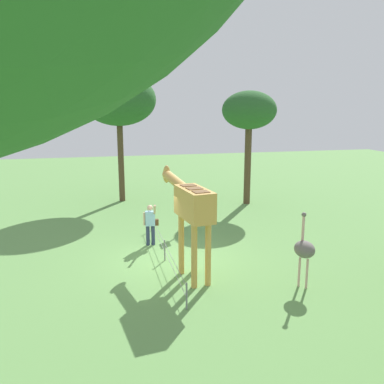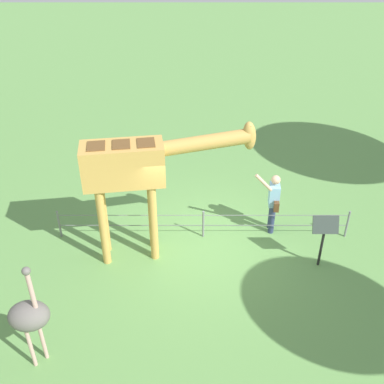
% 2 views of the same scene
% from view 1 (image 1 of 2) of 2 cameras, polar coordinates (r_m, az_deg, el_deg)
% --- Properties ---
extents(ground_plane, '(60.00, 60.00, 0.00)m').
position_cam_1_polar(ground_plane, '(14.18, -2.97, -9.58)').
color(ground_plane, '#60934C').
extents(giraffe, '(3.70, 1.01, 3.20)m').
position_cam_1_polar(giraffe, '(12.24, -0.19, -2.07)').
color(giraffe, gold).
rests_on(giraffe, ground_plane).
extents(visitor, '(0.66, 0.59, 1.70)m').
position_cam_1_polar(visitor, '(15.40, -5.90, -4.30)').
color(visitor, navy).
rests_on(visitor, ground_plane).
extents(ostrich, '(0.70, 0.56, 2.25)m').
position_cam_1_polar(ostrich, '(12.19, 15.64, -7.84)').
color(ostrich, '#CC9E93').
rests_on(ostrich, ground_plane).
extents(tree_east, '(2.85, 2.85, 6.01)m').
position_cam_1_polar(tree_east, '(21.62, 8.10, 11.18)').
color(tree_east, brown).
rests_on(tree_east, ground_plane).
extents(tree_northeast, '(3.99, 3.99, 6.96)m').
position_cam_1_polar(tree_northeast, '(22.36, -10.34, 12.68)').
color(tree_northeast, brown).
rests_on(tree_northeast, ground_plane).
extents(info_sign, '(0.56, 0.21, 1.32)m').
position_cam_1_polar(info_sign, '(16.45, -1.86, -3.00)').
color(info_sign, black).
rests_on(info_sign, ground_plane).
extents(wire_fence, '(7.05, 0.05, 0.75)m').
position_cam_1_polar(wire_fence, '(14.00, -3.89, -8.11)').
color(wire_fence, slate).
rests_on(wire_fence, ground_plane).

